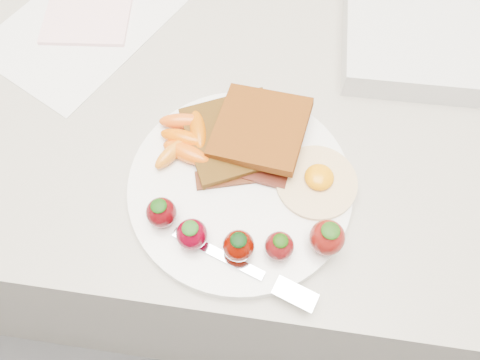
# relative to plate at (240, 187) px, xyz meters

# --- Properties ---
(counter) EXTENTS (2.00, 0.60, 0.90)m
(counter) POSITION_rel_plate_xyz_m (-0.01, 0.15, -0.46)
(counter) COLOR gray
(counter) RESTS_ON ground
(plate) EXTENTS (0.27, 0.27, 0.02)m
(plate) POSITION_rel_plate_xyz_m (0.00, 0.00, 0.00)
(plate) COLOR white
(plate) RESTS_ON counter
(toast_lower) EXTENTS (0.15, 0.15, 0.01)m
(toast_lower) POSITION_rel_plate_xyz_m (-0.02, 0.06, 0.02)
(toast_lower) COLOR #3D2204
(toast_lower) RESTS_ON plate
(toast_upper) EXTENTS (0.12, 0.12, 0.03)m
(toast_upper) POSITION_rel_plate_xyz_m (0.02, 0.07, 0.03)
(toast_upper) COLOR #502C0A
(toast_upper) RESTS_ON toast_lower
(fried_egg) EXTENTS (0.13, 0.13, 0.02)m
(fried_egg) POSITION_rel_plate_xyz_m (0.09, 0.01, 0.01)
(fried_egg) COLOR beige
(fried_egg) RESTS_ON plate
(bacon_strips) EXTENTS (0.11, 0.08, 0.01)m
(bacon_strips) POSITION_rel_plate_xyz_m (0.00, 0.02, 0.01)
(bacon_strips) COLOR black
(bacon_strips) RESTS_ON plate
(baby_carrots) EXTENTS (0.08, 0.10, 0.02)m
(baby_carrots) POSITION_rel_plate_xyz_m (-0.07, 0.05, 0.02)
(baby_carrots) COLOR #DA5800
(baby_carrots) RESTS_ON plate
(strawberries) EXTENTS (0.22, 0.06, 0.05)m
(strawberries) POSITION_rel_plate_xyz_m (0.02, -0.07, 0.03)
(strawberries) COLOR #4D0409
(strawberries) RESTS_ON plate
(fork) EXTENTS (0.17, 0.07, 0.00)m
(fork) POSITION_rel_plate_xyz_m (0.03, -0.10, 0.01)
(fork) COLOR silver
(fork) RESTS_ON plate
(paper_sheet) EXTENTS (0.30, 0.32, 0.00)m
(paper_sheet) POSITION_rel_plate_xyz_m (-0.27, 0.23, -0.01)
(paper_sheet) COLOR white
(paper_sheet) RESTS_ON counter
(appliance) EXTENTS (0.31, 0.25, 0.04)m
(appliance) POSITION_rel_plate_xyz_m (0.27, 0.29, 0.01)
(appliance) COLOR silver
(appliance) RESTS_ON counter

